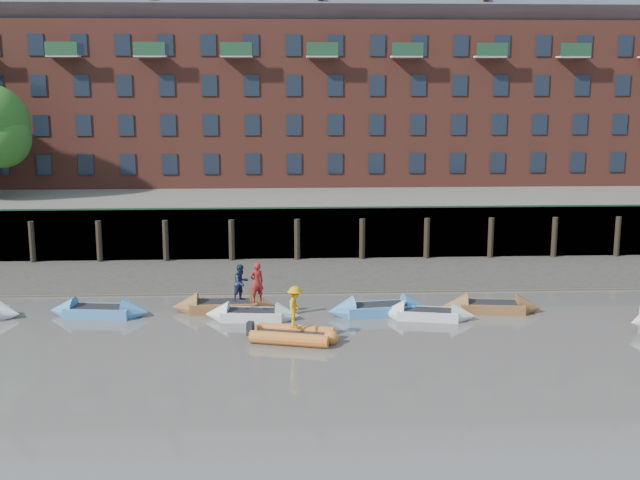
{
  "coord_description": "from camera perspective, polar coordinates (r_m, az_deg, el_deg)",
  "views": [
    {
      "loc": [
        -2.91,
        -26.4,
        10.69
      ],
      "look_at": [
        -1.07,
        12.0,
        3.2
      ],
      "focal_mm": 45.0,
      "sensor_mm": 36.0,
      "label": 1
    }
  ],
  "objects": [
    {
      "name": "ground",
      "position": [
        28.63,
        3.35,
        -10.92
      ],
      "size": [
        220.0,
        220.0,
        0.0
      ],
      "primitive_type": "plane",
      "color": "#5D5851",
      "rests_on": "ground"
    },
    {
      "name": "foreshore",
      "position": [
        45.76,
        0.98,
        -2.49
      ],
      "size": [
        110.0,
        8.0,
        0.5
      ],
      "primitive_type": "cube",
      "color": "#3D382F",
      "rests_on": "ground"
    },
    {
      "name": "mud_band",
      "position": [
        42.47,
        1.27,
        -3.56
      ],
      "size": [
        110.0,
        1.6,
        0.1
      ],
      "primitive_type": "cube",
      "color": "#4C4336",
      "rests_on": "ground"
    },
    {
      "name": "river_wall",
      "position": [
        49.71,
        0.66,
        0.48
      ],
      "size": [
        110.0,
        1.23,
        3.3
      ],
      "color": "#2D2A26",
      "rests_on": "ground"
    },
    {
      "name": "bank_terrace",
      "position": [
        63.13,
        -0.07,
        2.75
      ],
      "size": [
        110.0,
        28.0,
        3.2
      ],
      "primitive_type": "cube",
      "color": "#5E594D",
      "rests_on": "ground"
    },
    {
      "name": "apartment_terrace",
      "position": [
        63.5,
        -0.12,
        12.95
      ],
      "size": [
        80.6,
        15.56,
        20.98
      ],
      "color": "brown",
      "rests_on": "bank_terrace"
    },
    {
      "name": "rowboat_1",
      "position": [
        39.04,
        -15.44,
        -4.91
      ],
      "size": [
        4.84,
        1.91,
        1.37
      ],
      "rotation": [
        0.0,
        0.0,
        -0.12
      ],
      "color": "#4281BC",
      "rests_on": "ground"
    },
    {
      "name": "rowboat_2",
      "position": [
        38.73,
        -6.84,
        -4.69
      ],
      "size": [
        4.99,
        1.56,
        1.44
      ],
      "rotation": [
        0.0,
        0.0,
        0.03
      ],
      "color": "brown",
      "rests_on": "ground"
    },
    {
      "name": "rowboat_3",
      "position": [
        37.27,
        -4.83,
        -5.32
      ],
      "size": [
        4.51,
        1.73,
        1.28
      ],
      "rotation": [
        0.0,
        0.0,
        -0.11
      ],
      "color": "silver",
      "rests_on": "ground"
    },
    {
      "name": "rowboat_4",
      "position": [
        38.05,
        4.19,
        -4.93
      ],
      "size": [
        5.06,
        2.11,
        1.42
      ],
      "rotation": [
        0.0,
        0.0,
        0.14
      ],
      "color": "#4281BC",
      "rests_on": "ground"
    },
    {
      "name": "rowboat_5",
      "position": [
        37.6,
        7.66,
        -5.24
      ],
      "size": [
        4.51,
        2.11,
        1.26
      ],
      "rotation": [
        0.0,
        0.0,
        -0.2
      ],
      "color": "silver",
      "rests_on": "ground"
    },
    {
      "name": "rowboat_6",
      "position": [
        39.24,
        12.1,
        -4.67
      ],
      "size": [
        4.81,
        1.9,
        1.36
      ],
      "rotation": [
        0.0,
        0.0,
        -0.12
      ],
      "color": "brown",
      "rests_on": "ground"
    },
    {
      "name": "rib_tender",
      "position": [
        34.08,
        -1.72,
        -6.78
      ],
      "size": [
        3.76,
        2.53,
        0.63
      ],
      "rotation": [
        0.0,
        0.0,
        -0.27
      ],
      "color": "orange",
      "rests_on": "ground"
    },
    {
      "name": "person_rower_a",
      "position": [
        36.85,
        -4.52,
        -3.01
      ],
      "size": [
        0.79,
        0.66,
        1.83
      ],
      "primitive_type": "imported",
      "rotation": [
        0.0,
        0.0,
        3.54
      ],
      "color": "maroon",
      "rests_on": "rowboat_3"
    },
    {
      "name": "person_rower_b",
      "position": [
        37.1,
        -5.63,
        -3.03
      ],
      "size": [
        1.05,
        1.04,
        1.71
      ],
      "primitive_type": "imported",
      "rotation": [
        0.0,
        0.0,
        0.77
      ],
      "color": "#19233F",
      "rests_on": "rowboat_3"
    },
    {
      "name": "person_rib_crew",
      "position": [
        33.86,
        -1.79,
        -4.77
      ],
      "size": [
        0.88,
        1.26,
        1.77
      ],
      "primitive_type": "imported",
      "rotation": [
        0.0,
        0.0,
        1.36
      ],
      "color": "orange",
      "rests_on": "rib_tender"
    }
  ]
}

